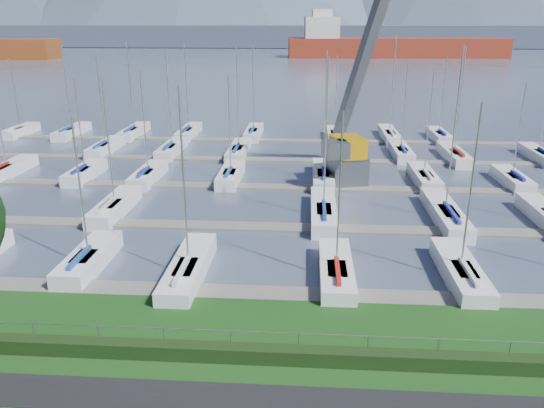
{
  "coord_description": "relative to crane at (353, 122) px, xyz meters",
  "views": [
    {
      "loc": [
        2.19,
        -19.98,
        14.05
      ],
      "look_at": [
        0.0,
        12.0,
        3.0
      ],
      "focal_mm": 35.0,
      "sensor_mm": 36.0,
      "label": 1
    }
  ],
  "objects": [
    {
      "name": "cargo_ship_mid",
      "position": [
        28.11,
        187.81,
        -1.7
      ],
      "size": [
        91.91,
        23.24,
        21.5
      ],
      "rotation": [
        0.0,
        0.0,
        0.06
      ],
      "color": "maroon",
      "rests_on": "water"
    },
    {
      "name": "foothill",
      "position": [
        -6.3,
        301.17,
        0.67
      ],
      "size": [
        900.0,
        80.0,
        12.0
      ],
      "primitive_type": "cube",
      "color": "#465066",
      "rests_on": "water"
    },
    {
      "name": "fence",
      "position": [
        -6.3,
        -28.83,
        -4.13
      ],
      "size": [
        80.0,
        0.04,
        0.04
      ],
      "primitive_type": "cylinder",
      "rotation": [
        0.0,
        1.57,
        0.0
      ],
      "color": "gray",
      "rests_on": "grass"
    },
    {
      "name": "water",
      "position": [
        -6.3,
        231.17,
        -5.73
      ],
      "size": [
        800.0,
        540.0,
        0.2
      ],
      "primitive_type": "cube",
      "color": "#4A556C"
    },
    {
      "name": "sailboat_fleet",
      "position": [
        -8.24,
        -0.03,
        0.04
      ],
      "size": [
        75.8,
        49.8,
        13.16
      ],
      "color": "silver",
      "rests_on": "water"
    },
    {
      "name": "path",
      "position": [
        -6.3,
        -31.83,
        -5.32
      ],
      "size": [
        160.0,
        2.0,
        0.04
      ],
      "primitive_type": "cube",
      "color": "black",
      "rests_on": "grass"
    },
    {
      "name": "docks",
      "position": [
        -6.3,
        -2.83,
        -5.55
      ],
      "size": [
        90.0,
        41.6,
        0.25
      ],
      "color": "slate",
      "rests_on": "water"
    },
    {
      "name": "crane",
      "position": [
        0.0,
        0.0,
        0.0
      ],
      "size": [
        7.05,
        13.12,
        22.35
      ],
      "rotation": [
        0.0,
        0.0,
        0.26
      ],
      "color": "slate",
      "rests_on": "water"
    },
    {
      "name": "hedge",
      "position": [
        -6.3,
        -29.23,
        -4.98
      ],
      "size": [
        80.0,
        0.7,
        0.7
      ],
      "primitive_type": "cube",
      "color": "black",
      "rests_on": "grass"
    }
  ]
}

